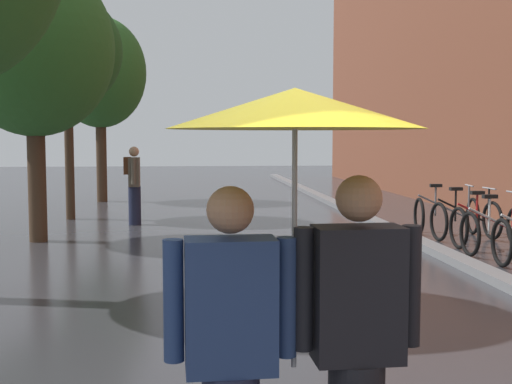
{
  "coord_description": "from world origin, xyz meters",
  "views": [
    {
      "loc": [
        -0.65,
        -2.81,
        1.84
      ],
      "look_at": [
        -0.08,
        3.06,
        1.35
      ],
      "focal_mm": 46.41,
      "sensor_mm": 36.0,
      "label": 1
    }
  ],
  "objects_px": {
    "parked_bicycle_6": "(488,226)",
    "street_tree_4": "(100,73)",
    "street_tree_3": "(67,51)",
    "street_tree_2": "(33,48)",
    "parked_bicycle_8": "(446,215)",
    "pedestrian_walking_midground": "(134,183)",
    "parked_bicycle_7": "(466,220)",
    "parked_bicycle_5": "(501,232)",
    "couple_under_umbrella": "(295,240)"
  },
  "relations": [
    {
      "from": "street_tree_4",
      "to": "parked_bicycle_7",
      "type": "height_order",
      "value": "street_tree_4"
    },
    {
      "from": "parked_bicycle_6",
      "to": "street_tree_4",
      "type": "bearing_deg",
      "value": 130.16
    },
    {
      "from": "street_tree_3",
      "to": "street_tree_4",
      "type": "distance_m",
      "value": 4.12
    },
    {
      "from": "street_tree_3",
      "to": "pedestrian_walking_midground",
      "type": "distance_m",
      "value": 3.43
    },
    {
      "from": "street_tree_2",
      "to": "pedestrian_walking_midground",
      "type": "relative_size",
      "value": 3.0
    },
    {
      "from": "parked_bicycle_6",
      "to": "parked_bicycle_5",
      "type": "bearing_deg",
      "value": -98.61
    },
    {
      "from": "parked_bicycle_6",
      "to": "couple_under_umbrella",
      "type": "xyz_separation_m",
      "value": [
        -4.44,
        -7.57,
        1.01
      ]
    },
    {
      "from": "street_tree_4",
      "to": "parked_bicycle_8",
      "type": "bearing_deg",
      "value": -44.36
    },
    {
      "from": "parked_bicycle_7",
      "to": "street_tree_3",
      "type": "bearing_deg",
      "value": 152.97
    },
    {
      "from": "parked_bicycle_8",
      "to": "couple_under_umbrella",
      "type": "xyz_separation_m",
      "value": [
        -4.35,
        -9.19,
        1.01
      ]
    },
    {
      "from": "couple_under_umbrella",
      "to": "parked_bicycle_8",
      "type": "bearing_deg",
      "value": 64.64
    },
    {
      "from": "parked_bicycle_5",
      "to": "pedestrian_walking_midground",
      "type": "bearing_deg",
      "value": 144.56
    },
    {
      "from": "parked_bicycle_6",
      "to": "couple_under_umbrella",
      "type": "distance_m",
      "value": 8.83
    },
    {
      "from": "street_tree_4",
      "to": "parked_bicycle_7",
      "type": "relative_size",
      "value": 4.68
    },
    {
      "from": "street_tree_3",
      "to": "parked_bicycle_6",
      "type": "distance_m",
      "value": 9.57
    },
    {
      "from": "street_tree_4",
      "to": "parked_bicycle_5",
      "type": "distance_m",
      "value": 12.47
    },
    {
      "from": "street_tree_3",
      "to": "parked_bicycle_7",
      "type": "relative_size",
      "value": 4.48
    },
    {
      "from": "parked_bicycle_8",
      "to": "pedestrian_walking_midground",
      "type": "height_order",
      "value": "pedestrian_walking_midground"
    },
    {
      "from": "street_tree_3",
      "to": "couple_under_umbrella",
      "type": "height_order",
      "value": "street_tree_3"
    },
    {
      "from": "parked_bicycle_5",
      "to": "parked_bicycle_7",
      "type": "xyz_separation_m",
      "value": [
        0.08,
        1.53,
        0.0
      ]
    },
    {
      "from": "parked_bicycle_7",
      "to": "pedestrian_walking_midground",
      "type": "xyz_separation_m",
      "value": [
        -6.08,
        2.74,
        0.5
      ]
    },
    {
      "from": "couple_under_umbrella",
      "to": "pedestrian_walking_midground",
      "type": "bearing_deg",
      "value": 98.5
    },
    {
      "from": "pedestrian_walking_midground",
      "to": "parked_bicycle_8",
      "type": "bearing_deg",
      "value": -18.05
    },
    {
      "from": "street_tree_2",
      "to": "street_tree_3",
      "type": "distance_m",
      "value": 3.25
    },
    {
      "from": "parked_bicycle_8",
      "to": "street_tree_4",
      "type": "bearing_deg",
      "value": 135.64
    },
    {
      "from": "street_tree_2",
      "to": "street_tree_4",
      "type": "bearing_deg",
      "value": 88.85
    },
    {
      "from": "parked_bicycle_8",
      "to": "street_tree_3",
      "type": "bearing_deg",
      "value": 157.69
    },
    {
      "from": "street_tree_3",
      "to": "parked_bicycle_5",
      "type": "distance_m",
      "value": 9.85
    },
    {
      "from": "street_tree_2",
      "to": "parked_bicycle_8",
      "type": "xyz_separation_m",
      "value": [
        7.52,
        0.13,
        -3.0
      ]
    },
    {
      "from": "street_tree_3",
      "to": "parked_bicycle_8",
      "type": "relative_size",
      "value": 4.39
    },
    {
      "from": "street_tree_2",
      "to": "parked_bicycle_6",
      "type": "relative_size",
      "value": 4.51
    },
    {
      "from": "street_tree_2",
      "to": "couple_under_umbrella",
      "type": "relative_size",
      "value": 2.41
    },
    {
      "from": "parked_bicycle_6",
      "to": "parked_bicycle_7",
      "type": "xyz_separation_m",
      "value": [
        -0.02,
        0.84,
        0.0
      ]
    },
    {
      "from": "street_tree_2",
      "to": "parked_bicycle_7",
      "type": "height_order",
      "value": "street_tree_2"
    },
    {
      "from": "parked_bicycle_7",
      "to": "pedestrian_walking_midground",
      "type": "relative_size",
      "value": 0.68
    },
    {
      "from": "parked_bicycle_5",
      "to": "street_tree_2",
      "type": "bearing_deg",
      "value": 163.84
    },
    {
      "from": "pedestrian_walking_midground",
      "to": "street_tree_3",
      "type": "bearing_deg",
      "value": 143.27
    },
    {
      "from": "street_tree_3",
      "to": "parked_bicycle_8",
      "type": "distance_m",
      "value": 8.81
    },
    {
      "from": "parked_bicycle_7",
      "to": "pedestrian_walking_midground",
      "type": "height_order",
      "value": "pedestrian_walking_midground"
    },
    {
      "from": "couple_under_umbrella",
      "to": "street_tree_4",
      "type": "bearing_deg",
      "value": 100.43
    },
    {
      "from": "street_tree_2",
      "to": "parked_bicycle_8",
      "type": "distance_m",
      "value": 8.1
    },
    {
      "from": "parked_bicycle_8",
      "to": "pedestrian_walking_midground",
      "type": "distance_m",
      "value": 6.35
    },
    {
      "from": "parked_bicycle_5",
      "to": "couple_under_umbrella",
      "type": "relative_size",
      "value": 0.53
    },
    {
      "from": "parked_bicycle_7",
      "to": "couple_under_umbrella",
      "type": "distance_m",
      "value": 9.55
    },
    {
      "from": "parked_bicycle_5",
      "to": "parked_bicycle_6",
      "type": "height_order",
      "value": "same"
    },
    {
      "from": "street_tree_4",
      "to": "parked_bicycle_8",
      "type": "distance_m",
      "value": 10.82
    },
    {
      "from": "parked_bicycle_5",
      "to": "pedestrian_walking_midground",
      "type": "height_order",
      "value": "pedestrian_walking_midground"
    },
    {
      "from": "parked_bicycle_8",
      "to": "couple_under_umbrella",
      "type": "distance_m",
      "value": 10.22
    },
    {
      "from": "street_tree_3",
      "to": "pedestrian_walking_midground",
      "type": "height_order",
      "value": "street_tree_3"
    },
    {
      "from": "street_tree_2",
      "to": "parked_bicycle_7",
      "type": "relative_size",
      "value": 4.41
    }
  ]
}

